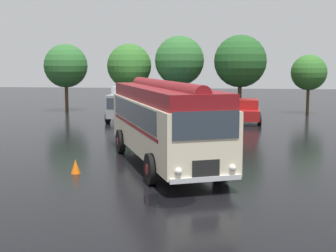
{
  "coord_description": "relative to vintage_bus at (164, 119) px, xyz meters",
  "views": [
    {
      "loc": [
        1.83,
        -18.96,
        4.16
      ],
      "look_at": [
        -0.68,
        1.49,
        1.4
      ],
      "focal_mm": 50.0,
      "sensor_mm": 36.0,
      "label": 1
    }
  ],
  "objects": [
    {
      "name": "puddle_patch",
      "position": [
        0.82,
        -5.09,
        -1.89
      ],
      "size": [
        1.7,
        1.7,
        0.01
      ],
      "primitive_type": "cylinder",
      "color": "black",
      "rests_on": "ground"
    },
    {
      "name": "tree_left_of_centre",
      "position": [
        -5.49,
        19.91,
        2.05
      ],
      "size": [
        3.72,
        3.72,
        5.81
      ],
      "color": "#4C3823",
      "rests_on": "ground"
    },
    {
      "name": "tree_far_right",
      "position": [
        9.25,
        20.82,
        1.53
      ],
      "size": [
        2.93,
        2.93,
        4.9
      ],
      "color": "#4C3823",
      "rests_on": "ground"
    },
    {
      "name": "tree_centre",
      "position": [
        -1.27,
        19.95,
        2.5
      ],
      "size": [
        4.09,
        4.09,
        6.44
      ],
      "color": "#4C3823",
      "rests_on": "ground"
    },
    {
      "name": "box_van",
      "position": [
        -4.59,
        14.96,
        -0.53
      ],
      "size": [
        2.38,
        5.79,
        2.5
      ],
      "color": "#B2B7BC",
      "rests_on": "ground"
    },
    {
      "name": "tree_right_of_centre",
      "position": [
        3.71,
        19.51,
        2.44
      ],
      "size": [
        4.23,
        4.23,
        6.46
      ],
      "color": "#4C3823",
      "rests_on": "ground"
    },
    {
      "name": "car_mid_left",
      "position": [
        0.95,
        14.25,
        -1.05
      ],
      "size": [
        2.01,
        4.23,
        1.66
      ],
      "color": "#4C5156",
      "rests_on": "ground"
    },
    {
      "name": "car_near_left",
      "position": [
        -1.78,
        15.35,
        -1.05
      ],
      "size": [
        2.29,
        4.36,
        1.66
      ],
      "color": "navy",
      "rests_on": "ground"
    },
    {
      "name": "car_mid_right",
      "position": [
        4.05,
        14.26,
        -1.05
      ],
      "size": [
        2.13,
        4.28,
        1.66
      ],
      "color": "maroon",
      "rests_on": "ground"
    },
    {
      "name": "tree_far_left",
      "position": [
        -11.29,
        20.53,
        2.03
      ],
      "size": [
        3.77,
        3.77,
        5.84
      ],
      "color": "#4C3823",
      "rests_on": "ground"
    },
    {
      "name": "traffic_cone",
      "position": [
        -3.11,
        -2.07,
        -1.62
      ],
      "size": [
        0.36,
        0.36,
        0.55
      ],
      "primitive_type": "cone",
      "color": "orange",
      "rests_on": "ground"
    },
    {
      "name": "vintage_bus",
      "position": [
        0.0,
        0.0,
        0.0
      ],
      "size": [
        6.18,
        10.25,
        3.49
      ],
      "color": "beige",
      "rests_on": "ground"
    },
    {
      "name": "ground_plane",
      "position": [
        0.68,
        0.02,
        -1.89
      ],
      "size": [
        120.0,
        120.0,
        0.0
      ],
      "primitive_type": "plane",
      "color": "black"
    }
  ]
}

